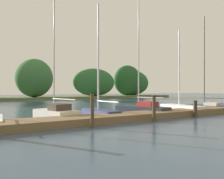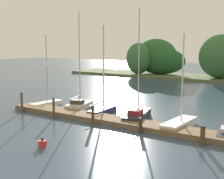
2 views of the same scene
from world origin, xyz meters
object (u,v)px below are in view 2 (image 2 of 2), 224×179
at_px(mooring_piling_4, 203,135).
at_px(channel_buoy_0, 42,143).
at_px(mooring_piling_1, 54,108).
at_px(sailboat_1, 80,104).
at_px(mooring_piling_3, 141,125).
at_px(mooring_piling_0, 22,102).
at_px(sailboat_3, 137,114).
at_px(mooring_piling_2, 93,116).
at_px(sailboat_4, 180,123).
at_px(sailboat_2, 103,108).
at_px(sailboat_0, 47,103).

relative_size(mooring_piling_4, channel_buoy_0, 2.18).
bearing_deg(channel_buoy_0, mooring_piling_1, 128.49).
relative_size(sailboat_1, channel_buoy_0, 16.31).
bearing_deg(mooring_piling_3, mooring_piling_0, 179.81).
bearing_deg(mooring_piling_1, mooring_piling_3, 1.73).
xyz_separation_m(sailboat_1, sailboat_3, (5.88, -0.40, -0.01)).
relative_size(sailboat_1, mooring_piling_0, 5.23).
relative_size(mooring_piling_2, mooring_piling_4, 1.24).
bearing_deg(sailboat_1, sailboat_4, -109.23).
bearing_deg(sailboat_2, mooring_piling_2, -159.68).
xyz_separation_m(mooring_piling_3, channel_buoy_0, (-3.29, -5.22, -0.32)).
height_order(sailboat_0, sailboat_3, sailboat_3).
relative_size(mooring_piling_1, channel_buoy_0, 3.08).
bearing_deg(mooring_piling_1, sailboat_4, 17.59).
relative_size(sailboat_2, mooring_piling_4, 6.37).
relative_size(sailboat_2, mooring_piling_0, 4.46).
bearing_deg(mooring_piling_4, channel_buoy_0, -145.04).
bearing_deg(mooring_piling_0, mooring_piling_2, -1.72).
xyz_separation_m(mooring_piling_0, mooring_piling_2, (7.51, -0.23, -0.10)).
bearing_deg(mooring_piling_2, sailboat_3, 61.42).
distance_m(sailboat_2, mooring_piling_2, 3.66).
bearing_deg(sailboat_4, mooring_piling_1, 111.47).
height_order(mooring_piling_1, mooring_piling_4, mooring_piling_1).
xyz_separation_m(sailboat_4, mooring_piling_4, (2.34, -2.74, 0.22)).
height_order(mooring_piling_2, mooring_piling_3, mooring_piling_2).
bearing_deg(mooring_piling_0, mooring_piling_3, -0.19).
bearing_deg(sailboat_0, mooring_piling_2, -106.50).
distance_m(sailboat_0, sailboat_3, 9.12).
height_order(sailboat_0, mooring_piling_0, sailboat_0).
distance_m(sailboat_0, mooring_piling_0, 2.77).
height_order(sailboat_2, mooring_piling_4, sailboat_2).
height_order(mooring_piling_0, channel_buoy_0, mooring_piling_0).
bearing_deg(sailboat_1, mooring_piling_2, -145.34).
bearing_deg(sailboat_3, sailboat_0, 78.54).
bearing_deg(mooring_piling_0, channel_buoy_0, -33.85).
bearing_deg(sailboat_3, sailboat_4, -109.68).
bearing_deg(mooring_piling_2, sailboat_1, 138.96).
bearing_deg(sailboat_3, mooring_piling_4, -131.38).
relative_size(sailboat_1, mooring_piling_1, 5.29).
height_order(sailboat_4, mooring_piling_2, sailboat_4).
relative_size(sailboat_2, mooring_piling_3, 7.09).
xyz_separation_m(sailboat_0, mooring_piling_0, (-0.14, -2.73, 0.48)).
relative_size(sailboat_0, mooring_piling_3, 6.38).
bearing_deg(mooring_piling_0, sailboat_0, 87.07).
relative_size(sailboat_0, sailboat_3, 0.78).
distance_m(sailboat_0, mooring_piling_3, 11.33).
height_order(sailboat_2, mooring_piling_0, sailboat_2).
relative_size(sailboat_0, mooring_piling_1, 4.06).
distance_m(sailboat_2, sailboat_3, 3.22).
bearing_deg(sailboat_0, mooring_piling_0, -177.61).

